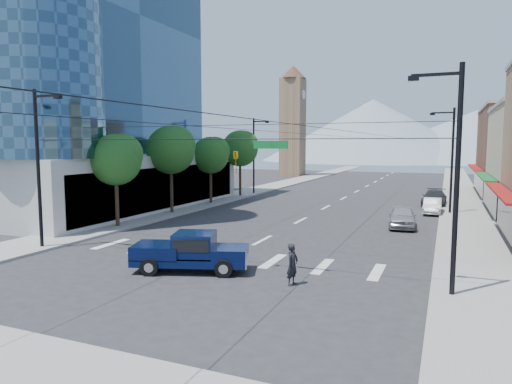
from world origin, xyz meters
TOP-DOWN VIEW (x-y plane):
  - ground at (0.00, 0.00)m, footprint 160.00×160.00m
  - sidewalk_left at (-12.00, 40.00)m, footprint 4.00×120.00m
  - sidewalk_right at (12.00, 40.00)m, footprint 4.00×120.00m
  - sidewalk_cross at (0.00, -12.00)m, footprint 28.00×4.00m
  - office_tower at (-26.26, 13.85)m, footprint 29.50×27.00m
  - clock_tower at (-16.50, 62.00)m, footprint 4.80×4.80m
  - mountain_left at (-15.00, 150.00)m, footprint 80.00×80.00m
  - mountain_right at (20.00, 160.00)m, footprint 90.00×90.00m
  - tree_near at (-11.07, 6.10)m, footprint 3.65×3.64m
  - tree_midnear at (-11.07, 13.10)m, footprint 4.09×4.09m
  - tree_midfar at (-11.07, 20.10)m, footprint 3.65×3.64m
  - tree_far at (-11.07, 27.10)m, footprint 4.09×4.09m
  - signal_rig at (0.19, -1.00)m, footprint 21.80×0.20m
  - lamp_pole_nw at (-10.67, 30.00)m, footprint 2.00×0.25m
  - lamp_pole_ne at (10.67, 22.00)m, footprint 2.00×0.25m
  - pickup_truck at (-0.57, -1.69)m, footprint 5.77×3.55m
  - pedestrian at (4.54, -1.86)m, footprint 0.57×0.73m
  - parked_car_near at (7.60, 14.07)m, footprint 2.23×4.70m
  - parked_car_mid at (9.40, 21.86)m, footprint 1.43×4.09m
  - parked_car_far at (9.40, 27.50)m, footprint 2.34×5.31m

SIDE VIEW (x-z plane):
  - ground at x=0.00m, z-range 0.00..0.00m
  - sidewalk_left at x=-12.00m, z-range 0.00..0.15m
  - sidewalk_right at x=12.00m, z-range 0.00..0.15m
  - sidewalk_cross at x=0.00m, z-range 0.00..0.15m
  - parked_car_mid at x=9.40m, z-range 0.00..1.35m
  - parked_car_far at x=9.40m, z-range 0.00..1.52m
  - parked_car_near at x=7.60m, z-range 0.00..1.55m
  - pedestrian at x=4.54m, z-range 0.00..1.79m
  - pickup_truck at x=-0.57m, z-range 0.04..1.89m
  - signal_rig at x=0.19m, z-range 0.14..9.14m
  - lamp_pole_nw at x=-10.67m, z-range 0.44..9.44m
  - lamp_pole_ne at x=10.67m, z-range 0.44..9.44m
  - tree_near at x=-11.07m, z-range 1.64..8.34m
  - tree_midfar at x=-11.07m, z-range 1.64..8.34m
  - tree_midnear at x=-11.07m, z-range 1.83..9.35m
  - tree_far at x=-11.07m, z-range 1.83..9.35m
  - mountain_right at x=20.00m, z-range 0.00..18.00m
  - clock_tower at x=-16.50m, z-range 0.44..20.84m
  - mountain_left at x=-15.00m, z-range 0.00..22.00m
  - office_tower at x=-26.26m, z-range -0.55..29.45m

